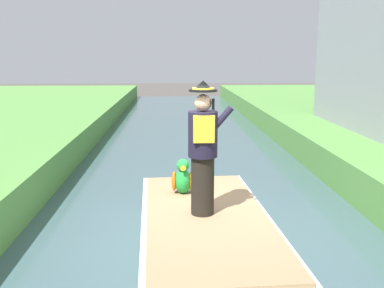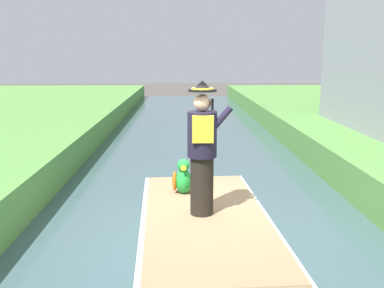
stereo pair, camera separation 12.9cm
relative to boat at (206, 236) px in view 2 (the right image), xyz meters
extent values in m
plane|color=#4C4742|center=(0.00, 0.50, -0.40)|extent=(80.00, 80.00, 0.00)
cube|color=#3D565B|center=(0.00, 0.50, -0.35)|extent=(5.81, 48.00, 0.10)
cube|color=silver|center=(0.00, 0.00, -0.02)|extent=(2.01, 4.28, 0.56)
cube|color=#997A56|center=(0.00, 0.00, 0.28)|extent=(1.85, 3.94, 0.05)
cylinder|color=black|center=(-0.05, 0.06, 0.72)|extent=(0.32, 0.32, 0.82)
cylinder|color=black|center=(-0.05, 0.06, 1.44)|extent=(0.40, 0.40, 0.62)
cube|color=gold|center=(-0.05, -0.13, 1.54)|extent=(0.28, 0.06, 0.36)
sphere|color=#DBA884|center=(-0.05, 0.06, 1.86)|extent=(0.23, 0.23, 0.23)
cylinder|color=black|center=(-0.05, 0.06, 2.03)|extent=(0.38, 0.38, 0.03)
cone|color=black|center=(-0.05, 0.06, 2.10)|extent=(0.26, 0.26, 0.12)
cylinder|color=gold|center=(-0.05, 0.06, 2.05)|extent=(0.29, 0.29, 0.02)
cylinder|color=black|center=(0.17, 0.02, 1.62)|extent=(0.38, 0.09, 0.43)
cube|color=black|center=(0.08, 0.00, 1.85)|extent=(0.03, 0.08, 0.15)
ellipsoid|color=green|center=(-0.30, 0.98, 0.51)|extent=(0.26, 0.32, 0.40)
sphere|color=green|center=(-0.30, 0.94, 0.78)|extent=(0.20, 0.20, 0.20)
cone|color=yellow|center=(-0.30, 0.84, 0.77)|extent=(0.09, 0.09, 0.09)
ellipsoid|color=orange|center=(-0.44, 0.98, 0.51)|extent=(0.08, 0.20, 0.32)
ellipsoid|color=orange|center=(-0.16, 0.98, 0.51)|extent=(0.08, 0.20, 0.32)
camera|label=1|loc=(-0.46, -5.65, 2.48)|focal=40.29mm
camera|label=2|loc=(-0.33, -5.65, 2.48)|focal=40.29mm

